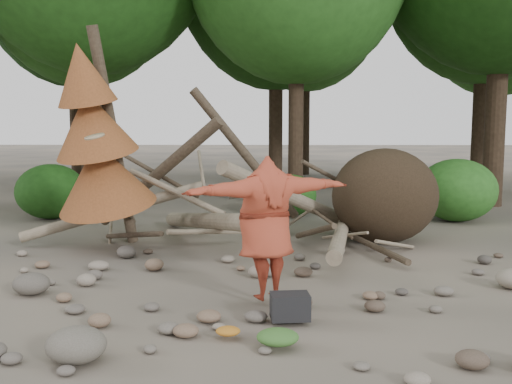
{
  "coord_description": "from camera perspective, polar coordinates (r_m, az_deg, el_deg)",
  "views": [
    {
      "loc": [
        0.11,
        -7.5,
        2.48
      ],
      "look_at": [
        -0.04,
        1.5,
        1.4
      ],
      "focal_mm": 40.0,
      "sensor_mm": 36.0,
      "label": 1
    }
  ],
  "objects": [
    {
      "name": "ground",
      "position": [
        7.9,
        0.08,
        -11.45
      ],
      "size": [
        120.0,
        120.0,
        0.0
      ],
      "primitive_type": "plane",
      "color": "#514C44",
      "rests_on": "ground"
    },
    {
      "name": "deadfall_pile",
      "position": [
        11.99,
        10.08,
        -0.59
      ],
      "size": [
        8.55,
        5.24,
        3.3
      ],
      "color": "#332619",
      "rests_on": "ground"
    },
    {
      "name": "dead_conifer",
      "position": [
        11.35,
        -15.64,
        4.73
      ],
      "size": [
        2.06,
        2.16,
        4.35
      ],
      "color": "#4C3F30",
      "rests_on": "ground"
    },
    {
      "name": "bush_left",
      "position": [
        15.83,
        -19.83,
        0.05
      ],
      "size": [
        1.8,
        1.8,
        1.44
      ],
      "primitive_type": "ellipsoid",
      "color": "#1B4813",
      "rests_on": "ground"
    },
    {
      "name": "bush_mid",
      "position": [
        15.44,
        3.48,
        -0.31
      ],
      "size": [
        1.4,
        1.4,
        1.12
      ],
      "primitive_type": "ellipsoid",
      "color": "#245B1A",
      "rests_on": "ground"
    },
    {
      "name": "bush_right",
      "position": [
        15.39,
        19.44,
        0.19
      ],
      "size": [
        2.0,
        2.0,
        1.6
      ],
      "primitive_type": "ellipsoid",
      "color": "#2D6C21",
      "rests_on": "ground"
    },
    {
      "name": "frisbee_thrower",
      "position": [
        7.8,
        1.0,
        -3.58
      ],
      "size": [
        3.58,
        1.63,
        2.3
      ],
      "color": "#A33A24",
      "rests_on": "ground"
    },
    {
      "name": "backpack",
      "position": [
        7.27,
        3.42,
        -11.79
      ],
      "size": [
        0.51,
        0.37,
        0.32
      ],
      "primitive_type": "cube",
      "rotation": [
        0.0,
        0.0,
        0.1
      ],
      "color": "black",
      "rests_on": "ground"
    },
    {
      "name": "cloth_green",
      "position": [
        6.51,
        2.19,
        -14.7
      ],
      "size": [
        0.47,
        0.39,
        0.18
      ],
      "primitive_type": "ellipsoid",
      "color": "#386729",
      "rests_on": "ground"
    },
    {
      "name": "cloth_orange",
      "position": [
        6.79,
        -2.82,
        -14.11
      ],
      "size": [
        0.29,
        0.23,
        0.1
      ],
      "primitive_type": "ellipsoid",
      "color": "#B36D1E",
      "rests_on": "ground"
    },
    {
      "name": "boulder_front_left",
      "position": [
        6.43,
        -17.54,
        -14.37
      ],
      "size": [
        0.63,
        0.57,
        0.38
      ],
      "primitive_type": "ellipsoid",
      "color": "#676056",
      "rests_on": "ground"
    },
    {
      "name": "boulder_mid_left",
      "position": [
        9.03,
        -21.54,
        -8.54
      ],
      "size": [
        0.54,
        0.48,
        0.32
      ],
      "primitive_type": "ellipsoid",
      "color": "#5B554D",
      "rests_on": "ground"
    }
  ]
}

